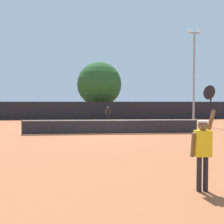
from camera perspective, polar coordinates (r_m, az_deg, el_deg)
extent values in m
plane|color=#9E5633|center=(17.49, -0.14, -4.87)|extent=(120.00, 120.00, 0.00)
cube|color=#232328|center=(17.44, -0.14, -3.32)|extent=(11.84, 0.03, 0.91)
cube|color=white|center=(17.40, -0.14, -1.83)|extent=(11.84, 0.04, 0.06)
cylinder|color=#333338|center=(18.00, -19.32, -3.08)|extent=(0.08, 0.08, 1.07)
cylinder|color=#333338|center=(18.81, 18.18, -2.84)|extent=(0.08, 0.08, 1.07)
cube|color=black|center=(32.32, -2.07, 0.33)|extent=(34.89, 0.12, 2.22)
cube|color=yellow|center=(6.55, 19.45, -6.56)|extent=(0.38, 0.22, 0.62)
sphere|color=brown|center=(6.50, 19.50, -2.85)|extent=(0.24, 0.24, 0.24)
cylinder|color=white|center=(6.49, 19.51, -1.96)|extent=(0.25, 0.25, 0.04)
cylinder|color=black|center=(6.67, 18.73, -12.84)|extent=(0.12, 0.12, 0.84)
cylinder|color=black|center=(6.73, 20.01, -12.72)|extent=(0.12, 0.12, 0.84)
cylinder|color=brown|center=(6.46, 17.49, -6.94)|extent=(0.09, 0.18, 0.59)
cylinder|color=brown|center=(6.67, 21.09, -1.87)|extent=(0.09, 0.33, 0.57)
cylinder|color=black|center=(6.71, 20.92, 1.61)|extent=(0.04, 0.11, 0.28)
ellipsoid|color=black|center=(6.77, 20.73, 4.07)|extent=(0.30, 0.13, 0.36)
cube|color=black|center=(29.34, -0.94, 0.15)|extent=(0.38, 0.22, 0.60)
sphere|color=brown|center=(29.33, -0.94, 0.95)|extent=(0.23, 0.23, 0.23)
cylinder|color=white|center=(29.33, -0.94, 1.14)|extent=(0.24, 0.24, 0.04)
cylinder|color=black|center=(29.37, -1.09, -1.23)|extent=(0.12, 0.12, 0.81)
cylinder|color=black|center=(29.38, -0.78, -1.23)|extent=(0.12, 0.12, 0.81)
cylinder|color=brown|center=(29.33, -1.40, 0.09)|extent=(0.09, 0.17, 0.57)
cylinder|color=brown|center=(29.36, -0.47, 0.09)|extent=(0.09, 0.16, 0.57)
sphere|color=#CCE033|center=(16.90, 6.63, -5.01)|extent=(0.07, 0.07, 0.07)
cylinder|color=gray|center=(25.24, 17.68, 6.84)|extent=(0.18, 0.18, 8.50)
cube|color=gray|center=(25.95, 17.79, 16.34)|extent=(1.10, 0.10, 0.10)
sphere|color=#F2EDCC|center=(25.83, 16.83, 16.72)|extent=(0.28, 0.28, 0.28)
sphere|color=#F2EDCC|center=(26.15, 18.74, 16.52)|extent=(0.28, 0.28, 0.28)
cylinder|color=brown|center=(36.37, -2.81, 0.63)|extent=(0.56, 0.56, 2.35)
sphere|color=#235123|center=(36.45, -2.82, 6.16)|extent=(6.24, 6.24, 6.24)
cube|color=black|center=(41.78, -13.75, -0.03)|extent=(2.19, 4.32, 0.90)
cube|color=#2D333D|center=(41.46, -13.82, 1.02)|extent=(1.85, 2.32, 0.64)
cylinder|color=black|center=(43.31, -14.55, -0.36)|extent=(0.22, 0.60, 0.60)
cylinder|color=black|center=(43.04, -12.32, -0.35)|extent=(0.22, 0.60, 0.60)
cylinder|color=black|center=(40.56, -15.25, -0.53)|extent=(0.22, 0.60, 0.60)
cylinder|color=black|center=(40.28, -12.88, -0.53)|extent=(0.22, 0.60, 0.60)
cube|color=#B7B7BC|center=(38.76, -6.84, -0.15)|extent=(2.19, 4.32, 0.90)
cube|color=#2D333D|center=(38.44, -6.86, 0.98)|extent=(1.85, 2.31, 0.64)
cylinder|color=black|center=(40.22, -7.96, -0.50)|extent=(0.22, 0.60, 0.60)
cylinder|color=black|center=(40.15, -5.53, -0.49)|extent=(0.22, 0.60, 0.60)
cylinder|color=black|center=(37.43, -8.23, -0.69)|extent=(0.22, 0.60, 0.60)
cylinder|color=black|center=(37.35, -5.63, -0.69)|extent=(0.22, 0.60, 0.60)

